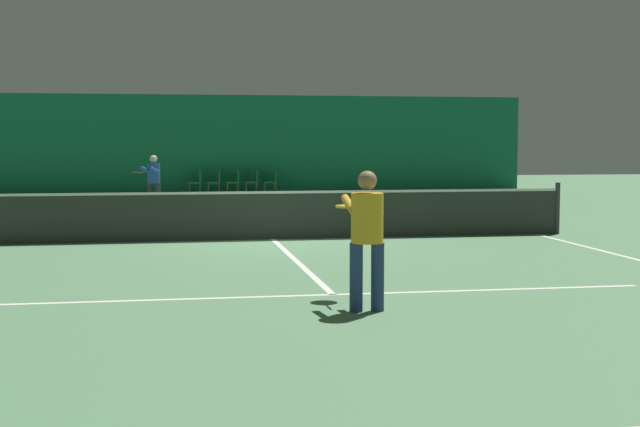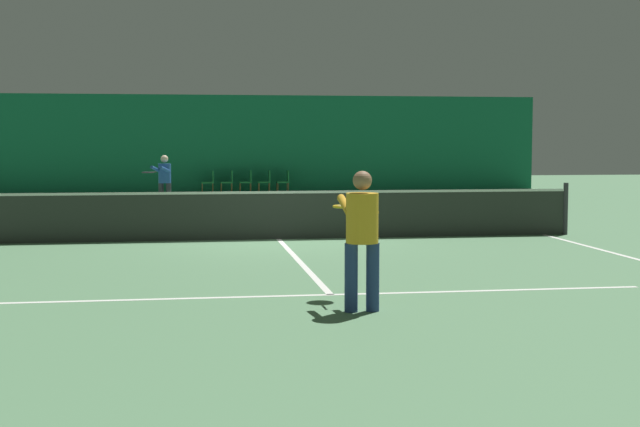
# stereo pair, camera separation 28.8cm
# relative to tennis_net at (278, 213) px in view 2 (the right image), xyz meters

# --- Properties ---
(ground_plane) EXTENTS (60.00, 60.00, 0.00)m
(ground_plane) POSITION_rel_tennis_net_xyz_m (0.00, 0.00, -0.51)
(ground_plane) COLOR #56845B
(backdrop_curtain) EXTENTS (23.00, 0.12, 3.61)m
(backdrop_curtain) POSITION_rel_tennis_net_xyz_m (0.00, 15.73, 1.29)
(backdrop_curtain) COLOR #146042
(backdrop_curtain) RESTS_ON ground
(court_line_baseline_far) EXTENTS (11.00, 0.10, 0.00)m
(court_line_baseline_far) POSITION_rel_tennis_net_xyz_m (0.00, 11.90, -0.51)
(court_line_baseline_far) COLOR white
(court_line_baseline_far) RESTS_ON ground
(court_line_service_far) EXTENTS (8.25, 0.10, 0.00)m
(court_line_service_far) POSITION_rel_tennis_net_xyz_m (0.00, 6.40, -0.51)
(court_line_service_far) COLOR white
(court_line_service_far) RESTS_ON ground
(court_line_service_near) EXTENTS (8.25, 0.10, 0.00)m
(court_line_service_near) POSITION_rel_tennis_net_xyz_m (0.00, -6.40, -0.51)
(court_line_service_near) COLOR white
(court_line_service_near) RESTS_ON ground
(court_line_sideline_right) EXTENTS (0.10, 23.80, 0.00)m
(court_line_sideline_right) POSITION_rel_tennis_net_xyz_m (5.50, 0.00, -0.51)
(court_line_sideline_right) COLOR white
(court_line_sideline_right) RESTS_ON ground
(court_line_centre) EXTENTS (0.10, 12.80, 0.00)m
(court_line_centre) POSITION_rel_tennis_net_xyz_m (0.00, 0.00, -0.51)
(court_line_centre) COLOR white
(court_line_centre) RESTS_ON ground
(tennis_net) EXTENTS (12.00, 0.10, 1.07)m
(tennis_net) POSITION_rel_tennis_net_xyz_m (0.00, 0.00, 0.00)
(tennis_net) COLOR #2D332D
(tennis_net) RESTS_ON ground
(player_near) EXTENTS (0.40, 1.32, 1.60)m
(player_near) POSITION_rel_tennis_net_xyz_m (0.18, -7.49, 0.42)
(player_near) COLOR navy
(player_near) RESTS_ON ground
(player_far) EXTENTS (0.89, 1.30, 1.53)m
(player_far) POSITION_rel_tennis_net_xyz_m (-2.41, 7.91, 0.38)
(player_far) COLOR #2D2D38
(player_far) RESTS_ON ground
(courtside_chair_0) EXTENTS (0.44, 0.44, 0.84)m
(courtside_chair_0) POSITION_rel_tennis_net_xyz_m (-0.96, 15.18, -0.03)
(courtside_chair_0) COLOR brown
(courtside_chair_0) RESTS_ON ground
(courtside_chair_1) EXTENTS (0.44, 0.44, 0.84)m
(courtside_chair_1) POSITION_rel_tennis_net_xyz_m (-0.27, 15.18, -0.03)
(courtside_chair_1) COLOR brown
(courtside_chair_1) RESTS_ON ground
(courtside_chair_2) EXTENTS (0.44, 0.44, 0.84)m
(courtside_chair_2) POSITION_rel_tennis_net_xyz_m (0.41, 15.18, -0.03)
(courtside_chair_2) COLOR brown
(courtside_chair_2) RESTS_ON ground
(courtside_chair_3) EXTENTS (0.44, 0.44, 0.84)m
(courtside_chair_3) POSITION_rel_tennis_net_xyz_m (1.10, 15.18, -0.03)
(courtside_chair_3) COLOR brown
(courtside_chair_3) RESTS_ON ground
(courtside_chair_4) EXTENTS (0.44, 0.44, 0.84)m
(courtside_chair_4) POSITION_rel_tennis_net_xyz_m (1.78, 15.18, -0.03)
(courtside_chair_4) COLOR brown
(courtside_chair_4) RESTS_ON ground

